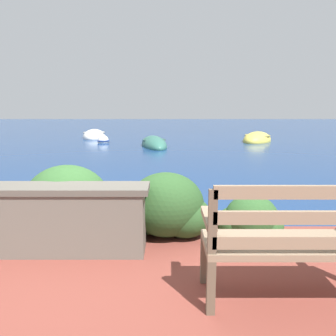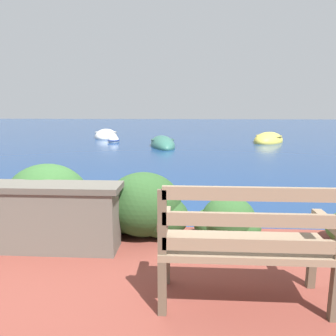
# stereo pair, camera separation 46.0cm
# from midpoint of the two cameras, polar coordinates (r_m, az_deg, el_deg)

# --- Properties ---
(ground_plane) EXTENTS (80.00, 80.00, 0.00)m
(ground_plane) POSITION_cam_midpoint_polar(r_m,az_deg,el_deg) (4.22, -13.60, -12.68)
(ground_plane) COLOR navy
(park_bench) EXTENTS (1.24, 0.48, 0.93)m
(park_bench) POSITION_cam_midpoint_polar(r_m,az_deg,el_deg) (2.51, 15.17, -12.02)
(park_bench) COLOR brown
(park_bench) RESTS_ON patio_terrace
(stone_wall) EXTENTS (2.00, 0.39, 0.68)m
(stone_wall) POSITION_cam_midpoint_polar(r_m,az_deg,el_deg) (3.54, -23.99, -8.15)
(stone_wall) COLOR #666056
(stone_wall) RESTS_ON patio_terrace
(hedge_clump_centre) EXTENTS (1.17, 0.84, 0.80)m
(hedge_clump_centre) POSITION_cam_midpoint_polar(r_m,az_deg,el_deg) (3.94, -20.71, -6.06)
(hedge_clump_centre) COLOR #2D5628
(hedge_clump_centre) RESTS_ON patio_terrace
(hedge_clump_right) EXTENTS (1.06, 0.76, 0.72)m
(hedge_clump_right) POSITION_cam_midpoint_polar(r_m,az_deg,el_deg) (3.69, -4.37, -7.05)
(hedge_clump_right) COLOR #284C23
(hedge_clump_right) RESTS_ON patio_terrace
(hedge_clump_far_right) EXTENTS (0.72, 0.52, 0.49)m
(hedge_clump_far_right) POSITION_cam_midpoint_polar(r_m,az_deg,el_deg) (3.68, 10.44, -8.89)
(hedge_clump_far_right) COLOR #2D5628
(hedge_clump_far_right) RESTS_ON patio_terrace
(rowboat_nearest) EXTENTS (1.52, 3.19, 0.75)m
(rowboat_nearest) POSITION_cam_midpoint_polar(r_m,az_deg,el_deg) (13.88, -3.60, 4.08)
(rowboat_nearest) COLOR #336B5B
(rowboat_nearest) RESTS_ON ground_plane
(rowboat_mid) EXTENTS (2.15, 2.52, 0.84)m
(rowboat_mid) POSITION_cam_midpoint_polar(r_m,az_deg,el_deg) (16.13, 14.28, 4.73)
(rowboat_mid) COLOR #DBC64C
(rowboat_mid) RESTS_ON ground_plane
(rowboat_far) EXTENTS (1.54, 2.70, 0.80)m
(rowboat_far) POSITION_cam_midpoint_polar(r_m,az_deg,el_deg) (18.01, -13.64, 5.33)
(rowboat_far) COLOR silver
(rowboat_far) RESTS_ON ground_plane
(mooring_buoy) EXTENTS (0.56, 0.56, 0.51)m
(mooring_buoy) POSITION_cam_midpoint_polar(r_m,az_deg,el_deg) (15.56, -12.25, 4.67)
(mooring_buoy) COLOR white
(mooring_buoy) RESTS_ON ground_plane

